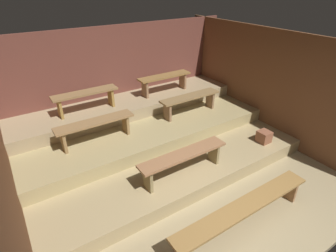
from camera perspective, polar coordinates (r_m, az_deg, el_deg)
ground at (r=5.09m, az=0.57°, el=-8.97°), size 5.68×5.10×0.08m
wall_back at (r=6.27m, az=-10.70°, el=10.09°), size 5.68×0.06×2.23m
wall_left at (r=3.88m, az=-31.59°, el=-6.49°), size 0.06×5.10×2.23m
wall_right at (r=6.10m, az=20.54°, el=8.21°), size 0.06×5.10×2.23m
platform_lower at (r=5.40m, az=-2.92°, el=-4.37°), size 4.88×3.12×0.25m
platform_middle at (r=5.67m, az=-5.70°, el=0.17°), size 4.88×2.07×0.25m
platform_upper at (r=5.99m, az=-8.20°, el=4.26°), size 4.88×1.01×0.25m
bench_floor_center at (r=3.95m, az=15.75°, el=-16.55°), size 2.32×0.29×0.41m
bench_lower_center at (r=4.33m, az=3.27°, el=-6.75°), size 1.54×0.29×0.41m
bench_middle_left at (r=4.89m, az=-15.06°, el=0.07°), size 1.38×0.29×0.41m
bench_middle_right at (r=5.76m, az=4.65°, el=5.54°), size 1.38×0.29×0.41m
bench_upper_left at (r=5.52m, az=-16.98°, el=5.98°), size 1.26×0.29×0.41m
bench_upper_right at (r=6.22m, az=-0.74°, el=9.79°), size 1.26×0.29×0.41m
wooden_crate_lower at (r=5.58m, az=19.57°, el=-2.14°), size 0.23×0.23×0.23m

